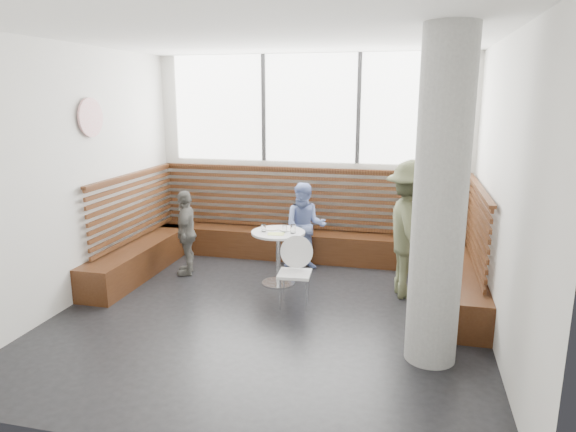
% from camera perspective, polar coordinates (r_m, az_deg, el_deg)
% --- Properties ---
extents(room, '(5.00, 5.00, 3.20)m').
position_cam_1_polar(room, '(5.81, -2.30, 3.59)').
color(room, silver).
rests_on(room, ground).
extents(booth, '(5.00, 2.50, 1.44)m').
position_cam_1_polar(booth, '(7.75, 1.34, -2.99)').
color(booth, '#381D0E').
rests_on(booth, ground).
extents(concrete_column, '(0.50, 0.50, 3.20)m').
position_cam_1_polar(concrete_column, '(5.01, 16.53, 1.46)').
color(concrete_column, gray).
rests_on(concrete_column, ground).
extents(wall_art, '(0.03, 0.50, 0.50)m').
position_cam_1_polar(wall_art, '(7.15, -21.09, 10.18)').
color(wall_art, white).
rests_on(wall_art, room).
extents(cafe_table, '(0.74, 0.74, 0.76)m').
position_cam_1_polar(cafe_table, '(7.08, -1.09, -3.42)').
color(cafe_table, silver).
rests_on(cafe_table, ground).
extents(cafe_chair, '(0.41, 0.40, 0.86)m').
position_cam_1_polar(cafe_chair, '(6.42, 0.88, -5.58)').
color(cafe_chair, white).
rests_on(cafe_chair, ground).
extents(adult_man, '(0.92, 1.28, 1.79)m').
position_cam_1_polar(adult_man, '(6.76, 13.43, -1.51)').
color(adult_man, '#515639').
rests_on(adult_man, ground).
extents(child_back, '(0.71, 0.59, 1.32)m').
position_cam_1_polar(child_back, '(7.71, 1.90, -1.15)').
color(child_back, '#758ACC').
rests_on(child_back, ground).
extents(child_left, '(0.50, 0.79, 1.25)m').
position_cam_1_polar(child_left, '(7.63, -11.24, -1.82)').
color(child_left, '#615F58').
rests_on(child_left, ground).
extents(plate_near, '(0.21, 0.21, 0.01)m').
position_cam_1_polar(plate_near, '(7.14, -1.81, -1.43)').
color(plate_near, white).
rests_on(plate_near, cafe_table).
extents(plate_far, '(0.19, 0.19, 0.01)m').
position_cam_1_polar(plate_far, '(7.08, -0.17, -1.54)').
color(plate_far, white).
rests_on(plate_far, cafe_table).
extents(glass_left, '(0.06, 0.06, 0.10)m').
position_cam_1_polar(glass_left, '(7.01, -2.73, -1.34)').
color(glass_left, white).
rests_on(glass_left, cafe_table).
extents(glass_mid, '(0.06, 0.06, 0.10)m').
position_cam_1_polar(glass_mid, '(6.99, -0.36, -1.39)').
color(glass_mid, white).
rests_on(glass_mid, cafe_table).
extents(glass_right, '(0.07, 0.07, 0.12)m').
position_cam_1_polar(glass_right, '(6.93, 0.56, -1.44)').
color(glass_right, white).
rests_on(glass_right, cafe_table).
extents(menu_card, '(0.24, 0.18, 0.00)m').
position_cam_1_polar(menu_card, '(6.90, -1.34, -2.00)').
color(menu_card, '#A5C64C').
rests_on(menu_card, cafe_table).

